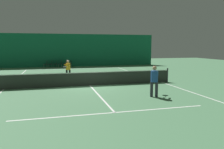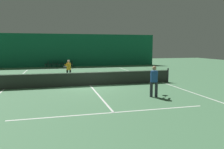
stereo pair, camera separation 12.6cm
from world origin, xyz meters
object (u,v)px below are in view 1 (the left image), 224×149
courtside_chair_3 (61,63)px  tennis_net (90,78)px  courtside_chair_0 (46,64)px  courtside_chair_1 (51,64)px  player_far (68,68)px  courtside_chair_2 (56,63)px  player_near (154,79)px  courtside_chair_4 (65,63)px  courtside_chair_5 (70,63)px

courtside_chair_3 → tennis_net: bearing=6.2°
courtside_chair_0 → courtside_chair_1: size_ratio=1.00×
tennis_net → player_far: player_far is taller
tennis_net → courtside_chair_3: 14.44m
tennis_net → courtside_chair_2: tennis_net is taller
player_far → courtside_chair_3: player_far is taller
player_far → courtside_chair_2: bearing=-156.7°
player_far → courtside_chair_0: player_far is taller
tennis_net → courtside_chair_1: bearing=100.9°
courtside_chair_2 → courtside_chair_3: (0.61, 0.00, 0.00)m
tennis_net → courtside_chair_1: tennis_net is taller
tennis_net → player_far: (-1.28, 3.33, 0.42)m
player_near → courtside_chair_0: (-6.21, 18.56, -0.49)m
tennis_net → courtside_chair_2: size_ratio=14.29×
player_near → player_far: 8.57m
player_far → player_near: bearing=47.3°
courtside_chair_4 → player_near: bearing=11.5°
courtside_chair_2 → courtside_chair_3: 0.61m
player_near → courtside_chair_3: player_near is taller
player_near → courtside_chair_4: player_near is taller
player_far → courtside_chair_0: bearing=-150.5°
courtside_chair_0 → courtside_chair_4: (2.45, 0.00, 0.00)m
player_far → courtside_chair_2: 11.07m
courtside_chair_2 → courtside_chair_4: same height
courtside_chair_2 → courtside_chair_5: 1.84m
courtside_chair_1 → courtside_chair_5: size_ratio=1.00×
courtside_chair_0 → tennis_net: bearing=13.3°
tennis_net → courtside_chair_5: bearing=91.3°
courtside_chair_0 → courtside_chair_4: 2.45m
player_near → courtside_chair_5: bearing=36.5°
courtside_chair_1 → courtside_chair_2: bearing=90.0°
courtside_chair_2 → courtside_chair_4: (1.23, 0.00, 0.00)m
courtside_chair_1 → tennis_net: bearing=10.9°
player_near → courtside_chair_2: player_near is taller
courtside_chair_5 → player_far: bearing=-4.9°
player_far → courtside_chair_4: size_ratio=1.90×
player_near → courtside_chair_3: bearing=40.2°
tennis_net → courtside_chair_2: 14.52m
courtside_chair_2 → player_near: bearing=15.0°
tennis_net → courtside_chair_2: (-2.16, 14.36, -0.03)m
courtside_chair_4 → courtside_chair_5: 0.61m
courtside_chair_3 → courtside_chair_5: 1.23m
player_far → courtside_chair_5: bearing=-166.3°
courtside_chair_0 → courtside_chair_2: size_ratio=1.00×
courtside_chair_1 → courtside_chair_3: 1.23m
courtside_chair_3 → courtside_chair_5: (1.23, 0.00, 0.00)m
courtside_chair_4 → courtside_chair_1: bearing=-90.0°
player_near → courtside_chair_5: 18.83m
tennis_net → courtside_chair_0: size_ratio=14.29×
courtside_chair_2 → courtside_chair_4: bearing=90.0°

